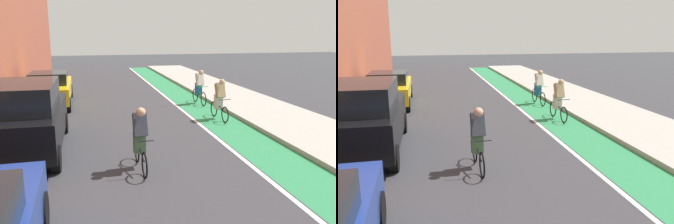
{
  "view_description": "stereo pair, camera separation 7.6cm",
  "coord_description": "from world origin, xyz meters",
  "views": [
    {
      "loc": [
        -1.43,
        0.53,
        3.28
      ],
      "look_at": [
        0.58,
        9.19,
        1.24
      ],
      "focal_mm": 37.23,
      "sensor_mm": 36.0,
      "label": 1
    },
    {
      "loc": [
        -1.36,
        0.52,
        3.28
      ],
      "look_at": [
        0.58,
        9.19,
        1.24
      ],
      "focal_mm": 37.23,
      "sensor_mm": 36.0,
      "label": 2
    }
  ],
  "objects": [
    {
      "name": "cyclist_mid",
      "position": [
        -0.27,
        8.49,
        0.8
      ],
      "size": [
        0.48,
        1.67,
        1.59
      ],
      "color": "black",
      "rests_on": "ground"
    },
    {
      "name": "sidewalk_right",
      "position": [
        5.78,
        15.67,
        0.07
      ],
      "size": [
        3.21,
        35.33,
        0.14
      ],
      "primitive_type": "cube",
      "color": "#A8A59E",
      "rests_on": "ground"
    },
    {
      "name": "cyclist_trailing",
      "position": [
        3.44,
        12.81,
        0.84
      ],
      "size": [
        0.48,
        1.65,
        1.58
      ],
      "color": "black",
      "rests_on": "ground"
    },
    {
      "name": "lane_divider_stripe",
      "position": [
        2.48,
        15.67,
        0.0
      ],
      "size": [
        0.12,
        35.33,
        0.0
      ],
      "primitive_type": "cube",
      "color": "white",
      "rests_on": "ground"
    },
    {
      "name": "bike_lane_paint",
      "position": [
        3.38,
        15.67,
        0.0
      ],
      "size": [
        1.6,
        35.33,
        0.0
      ],
      "primitive_type": "cube",
      "color": "#2D8451",
      "rests_on": "ground"
    },
    {
      "name": "parked_suv_black",
      "position": [
        -3.13,
        10.46,
        1.02
      ],
      "size": [
        1.95,
        4.54,
        1.98
      ],
      "color": "black",
      "rests_on": "ground"
    },
    {
      "name": "cyclist_far",
      "position": [
        3.62,
        15.83,
        0.81
      ],
      "size": [
        0.48,
        1.68,
        1.6
      ],
      "color": "black",
      "rests_on": "ground"
    },
    {
      "name": "parked_sedan_yellow_cab",
      "position": [
        -3.13,
        17.09,
        0.79
      ],
      "size": [
        1.93,
        4.7,
        1.53
      ],
      "color": "yellow",
      "rests_on": "ground"
    },
    {
      "name": "ground_plane",
      "position": [
        0.0,
        13.67,
        0.0
      ],
      "size": [
        77.73,
        77.73,
        0.0
      ],
      "primitive_type": "plane",
      "color": "#38383D"
    }
  ]
}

